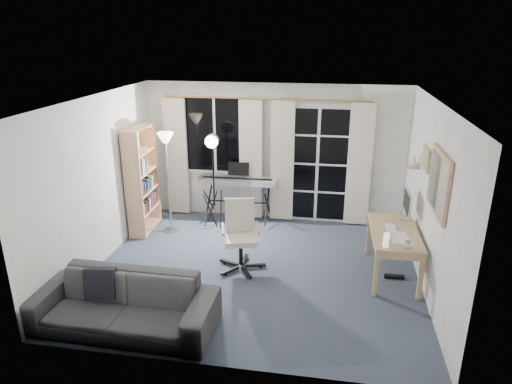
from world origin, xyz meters
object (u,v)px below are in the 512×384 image
at_px(bookshelf, 140,183).
at_px(torchiere_lamp, 166,153).
at_px(keyboard_piano, 237,181).
at_px(office_chair, 240,228).
at_px(mug, 408,244).
at_px(sofa, 121,296).
at_px(desk, 394,236).
at_px(monitor, 407,203).
at_px(studio_light, 212,152).

xyz_separation_m(bookshelf, torchiere_lamp, (0.49, 0.01, 0.52)).
bearing_deg(bookshelf, keyboard_piano, 19.47).
relative_size(office_chair, mug, 9.16).
relative_size(mug, sofa, 0.05).
distance_m(torchiere_lamp, desk, 3.71).
height_order(keyboard_piano, desk, keyboard_piano).
height_order(torchiere_lamp, office_chair, torchiere_lamp).
relative_size(torchiere_lamp, monitor, 3.55).
bearing_deg(monitor, desk, -114.50).
bearing_deg(monitor, mug, -96.69).
xyz_separation_m(bookshelf, monitor, (4.20, -0.43, 0.07)).
bearing_deg(office_chair, sofa, -136.15).
bearing_deg(keyboard_piano, desk, -31.71).
xyz_separation_m(keyboard_piano, mug, (2.58, -1.99, -0.03)).
xyz_separation_m(torchiere_lamp, keyboard_piano, (1.03, 0.60, -0.62)).
bearing_deg(keyboard_piano, sofa, -102.16).
relative_size(keyboard_piano, monitor, 2.86).
bearing_deg(sofa, torchiere_lamp, 99.07).
relative_size(keyboard_piano, desk, 1.10).
bearing_deg(sofa, studio_light, 85.03).
distance_m(monitor, mug, 0.97).
height_order(office_chair, monitor, monitor).
height_order(keyboard_piano, mug, keyboard_piano).
bearing_deg(mug, sofa, -158.91).
height_order(office_chair, mug, office_chair).
bearing_deg(bookshelf, studio_light, 11.79).
height_order(office_chair, sofa, office_chair).
bearing_deg(torchiere_lamp, monitor, -6.81).
relative_size(office_chair, desk, 0.80).
height_order(bookshelf, office_chair, bookshelf).
relative_size(bookshelf, sofa, 0.84).
height_order(desk, monitor, monitor).
height_order(studio_light, mug, studio_light).
bearing_deg(mug, desk, 101.31).
bearing_deg(sofa, bookshelf, 109.11).
xyz_separation_m(office_chair, monitor, (2.32, 0.53, 0.33)).
relative_size(office_chair, monitor, 2.08).
xyz_separation_m(mug, sofa, (-3.24, -1.25, -0.31)).
bearing_deg(office_chair, keyboard_piano, 88.35).
distance_m(bookshelf, monitor, 4.22).
height_order(keyboard_piano, monitor, monitor).
distance_m(bookshelf, sofa, 2.80).
xyz_separation_m(studio_light, desk, (2.83, -1.18, -0.76)).
bearing_deg(desk, bookshelf, 166.69).
bearing_deg(desk, office_chair, -178.73).
relative_size(torchiere_lamp, studio_light, 1.02).
height_order(bookshelf, sofa, bookshelf).
xyz_separation_m(torchiere_lamp, desk, (3.51, -0.89, -0.78)).
bearing_deg(keyboard_piano, torchiere_lamp, -150.40).
xyz_separation_m(keyboard_piano, studio_light, (-0.35, -0.31, 0.59)).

